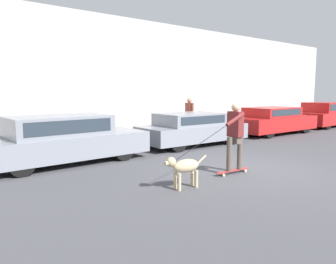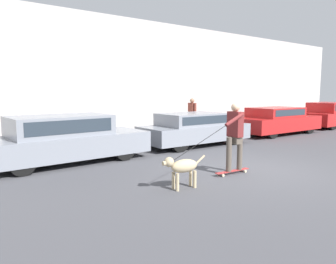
{
  "view_description": "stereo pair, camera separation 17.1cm",
  "coord_description": "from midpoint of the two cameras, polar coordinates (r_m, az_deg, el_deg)",
  "views": [
    {
      "loc": [
        -6.7,
        -5.09,
        2.02
      ],
      "look_at": [
        -1.44,
        1.5,
        0.95
      ],
      "focal_mm": 35.0,
      "sensor_mm": 36.0,
      "label": 1
    },
    {
      "loc": [
        -6.57,
        -5.2,
        2.02
      ],
      "look_at": [
        -1.44,
        1.5,
        0.95
      ],
      "focal_mm": 35.0,
      "sensor_mm": 36.0,
      "label": 2
    }
  ],
  "objects": [
    {
      "name": "parked_car_0",
      "position": [
        9.55,
        -17.02,
        -1.27
      ],
      "size": [
        4.59,
        1.84,
        1.34
      ],
      "rotation": [
        0.0,
        0.0,
        0.02
      ],
      "color": "black",
      "rests_on": "ground_plane"
    },
    {
      "name": "parked_car_2",
      "position": [
        16.04,
        18.75,
        1.85
      ],
      "size": [
        4.55,
        1.88,
        1.25
      ],
      "rotation": [
        0.0,
        0.0,
        -0.03
      ],
      "color": "black",
      "rests_on": "ground_plane"
    },
    {
      "name": "parked_car_1",
      "position": [
        12.11,
        4.96,
        0.5
      ],
      "size": [
        4.21,
        1.85,
        1.2
      ],
      "rotation": [
        0.0,
        0.0,
        -0.03
      ],
      "color": "black",
      "rests_on": "ground_plane"
    },
    {
      "name": "pedestrian_with_bag",
      "position": [
        14.55,
        4.5,
        3.1
      ],
      "size": [
        0.27,
        0.69,
        1.56
      ],
      "rotation": [
        0.0,
        0.0,
        -0.19
      ],
      "color": "brown",
      "rests_on": "sidewalk_curb"
    },
    {
      "name": "skateboarder",
      "position": [
        8.05,
        12.1,
        -0.28
      ],
      "size": [
        2.58,
        0.55,
        1.73
      ],
      "rotation": [
        0.0,
        0.0,
        3.07
      ],
      "color": "beige",
      "rests_on": "ground_plane"
    },
    {
      "name": "ground_plane",
      "position": [
        8.64,
        14.44,
        -6.53
      ],
      "size": [
        36.0,
        36.0,
        0.0
      ],
      "primitive_type": "plane",
      "color": "#47474C"
    },
    {
      "name": "back_wall",
      "position": [
        13.71,
        -8.58,
        9.1
      ],
      "size": [
        32.0,
        0.3,
        4.97
      ],
      "color": "#B2ADA8",
      "rests_on": "ground_plane"
    },
    {
      "name": "parked_car_3",
      "position": [
        20.24,
        26.45,
        2.62
      ],
      "size": [
        4.05,
        1.82,
        1.37
      ],
      "rotation": [
        0.0,
        0.0,
        0.03
      ],
      "color": "black",
      "rests_on": "ground_plane"
    },
    {
      "name": "sidewalk_curb",
      "position": [
        12.92,
        -6.06,
        -1.53
      ],
      "size": [
        30.0,
        1.82,
        0.12
      ],
      "color": "#A39E93",
      "rests_on": "ground_plane"
    },
    {
      "name": "dog",
      "position": [
        6.77,
        3.22,
        -6.09
      ],
      "size": [
        1.05,
        0.34,
        0.7
      ],
      "rotation": [
        0.0,
        0.0,
        3.04
      ],
      "color": "tan",
      "rests_on": "ground_plane"
    }
  ]
}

